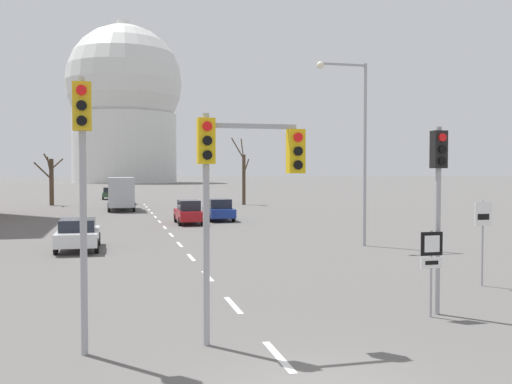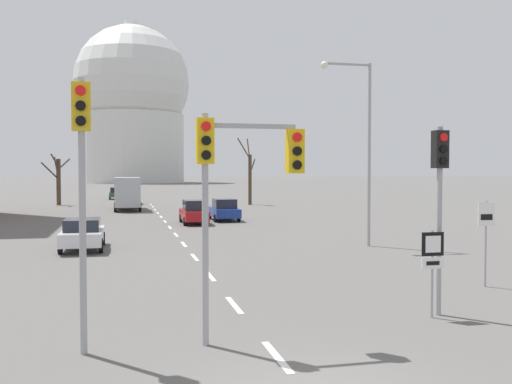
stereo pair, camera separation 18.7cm
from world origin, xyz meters
The scene contains 28 objects.
lane_stripe_0 centered at (0.00, 2.30, 0.00)m, with size 0.16×2.00×0.01m, color silver.
lane_stripe_1 centered at (0.00, 6.80, 0.00)m, with size 0.16×2.00×0.01m, color silver.
lane_stripe_2 centered at (0.00, 11.30, 0.00)m, with size 0.16×2.00×0.01m, color silver.
lane_stripe_3 centered at (0.00, 15.80, 0.00)m, with size 0.16×2.00×0.01m, color silver.
lane_stripe_4 centered at (0.00, 20.30, 0.00)m, with size 0.16×2.00×0.01m, color silver.
lane_stripe_5 centered at (0.00, 24.80, 0.00)m, with size 0.16×2.00×0.01m, color silver.
lane_stripe_6 centered at (0.00, 29.30, 0.00)m, with size 0.16×2.00×0.01m, color silver.
lane_stripe_7 centered at (0.00, 33.80, 0.00)m, with size 0.16×2.00×0.01m, color silver.
lane_stripe_8 centered at (0.00, 38.30, 0.00)m, with size 0.16×2.00×0.01m, color silver.
lane_stripe_9 centered at (0.00, 42.80, 0.00)m, with size 0.16×2.00×0.01m, color silver.
lane_stripe_10 centered at (0.00, 47.30, 0.00)m, with size 0.16×2.00×0.01m, color silver.
lane_stripe_11 centered at (0.00, 51.80, 0.00)m, with size 0.16×2.00×0.01m, color silver.
lane_stripe_12 centered at (0.00, 56.30, 0.00)m, with size 0.16×2.00×0.01m, color silver.
traffic_signal_near_right centered at (4.91, 4.55, 3.38)m, with size 0.36×0.34×4.83m.
traffic_signal_near_left centered at (-3.76, 3.35, 3.85)m, with size 0.36×0.34×5.56m.
traffic_signal_centre_tall centered at (-0.58, 3.37, 3.73)m, with size 2.33×0.34×4.91m.
route_sign_post centered at (4.60, 4.33, 1.50)m, with size 0.60×0.08×2.22m.
speed_limit_sign centered at (8.31, 7.45, 1.87)m, with size 0.60×0.08×2.76m.
street_lamp_right centered at (8.39, 17.54, 5.51)m, with size 2.61×0.36×8.99m.
sedan_near_left centered at (-4.85, 19.39, 0.77)m, with size 1.93×4.43×1.48m.
sedan_near_right centered at (-3.94, 69.53, 0.80)m, with size 1.79×4.09×1.58m.
sedan_mid_centre centered at (4.40, 33.65, 0.81)m, with size 1.92×4.25×1.64m.
sedan_far_left centered at (-2.09, 57.62, 0.86)m, with size 1.80×4.04×1.71m.
sedan_far_right centered at (1.85, 31.50, 0.83)m, with size 1.72×4.49×1.68m.
delivery_truck centered at (-2.61, 46.92, 1.70)m, with size 2.44×7.20×3.14m.
bare_tree_left_near centered at (-9.94, 57.01, 2.85)m, with size 2.91×2.80×5.63m.
bare_tree_right_near centered at (10.69, 53.16, 3.27)m, with size 1.91×3.97×7.45m.
capitol_dome centered at (0.00, 184.65, 25.85)m, with size 37.57×37.57×53.07m.
Camera 2 is at (-2.95, -8.53, 3.69)m, focal length 40.00 mm.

